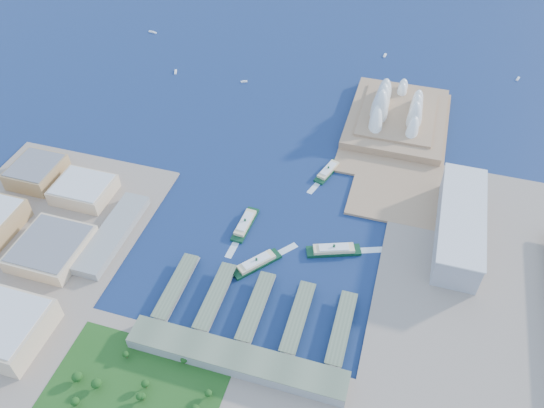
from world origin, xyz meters
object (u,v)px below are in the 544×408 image
(toaster_building, at_px, (460,224))
(ferry_c, at_px, (256,262))
(opera_house, at_px, (400,103))
(ferry_a, at_px, (245,222))
(ferry_b, at_px, (328,170))
(ferry_d, at_px, (334,249))

(toaster_building, distance_m, ferry_c, 222.85)
(opera_house, height_order, ferry_a, opera_house)
(ferry_a, bearing_deg, ferry_c, -56.61)
(toaster_building, relative_size, ferry_a, 2.84)
(ferry_a, height_order, ferry_b, ferry_a)
(ferry_a, distance_m, ferry_d, 103.95)
(toaster_building, relative_size, ferry_d, 2.66)
(opera_house, height_order, ferry_d, opera_house)
(ferry_a, relative_size, ferry_b, 1.09)
(ferry_a, bearing_deg, ferry_b, 62.21)
(opera_house, xyz_separation_m, ferry_c, (-108.13, -300.87, -26.73))
(ferry_d, bearing_deg, ferry_a, 64.19)
(opera_house, bearing_deg, ferry_d, -97.57)
(toaster_building, distance_m, ferry_b, 172.65)
(toaster_building, relative_size, ferry_c, 2.78)
(ferry_b, xyz_separation_m, ferry_d, (33.71, -126.97, 0.76))
(ferry_d, bearing_deg, opera_house, -27.96)
(ferry_d, bearing_deg, ferry_c, 98.81)
(opera_house, relative_size, ferry_b, 3.59)
(ferry_b, bearing_deg, ferry_c, -86.05)
(ferry_a, bearing_deg, opera_house, 64.08)
(toaster_building, bearing_deg, ferry_b, 156.98)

